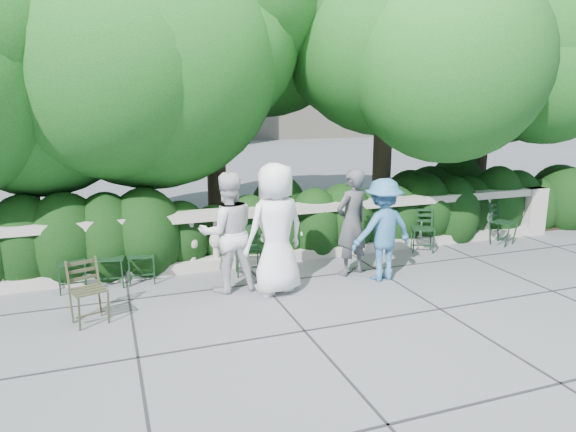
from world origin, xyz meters
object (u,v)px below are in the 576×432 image
object	(u,v)px
chair_f	(509,246)
chair_c	(111,289)
person_older_blue	(383,230)
person_woman_grey	(352,222)
person_casual_man	(228,232)
chair_a	(143,285)
person_businessman	(276,229)
chair_d	(249,277)
chair_e	(423,254)
chair_b	(74,294)
chair_weathered	(95,327)

from	to	relation	value
chair_f	chair_c	bearing A→B (deg)	154.23
chair_f	person_older_blue	world-z (taller)	person_older_blue
person_woman_grey	person_casual_man	distance (m)	2.05
chair_a	person_older_blue	bearing A→B (deg)	-10.00
person_woman_grey	person_casual_man	size ratio (longest dim) A/B	0.98
chair_a	person_businessman	bearing A→B (deg)	-22.00
person_older_blue	person_businessman	bearing A→B (deg)	-5.25
chair_d	chair_f	distance (m)	5.30
chair_e	person_businessman	world-z (taller)	person_businessman
chair_e	chair_c	bearing A→B (deg)	-154.48
chair_c	chair_e	xyz separation A→B (m)	(5.51, -0.05, 0.00)
chair_b	person_woman_grey	bearing A→B (deg)	-11.87
chair_f	person_woman_grey	xyz separation A→B (m)	(-3.68, -0.44, 0.88)
person_businessman	person_casual_man	bearing A→B (deg)	-42.01
chair_a	chair_b	world-z (taller)	same
chair_b	chair_c	xyz separation A→B (m)	(0.52, 0.02, 0.00)
chair_a	chair_weathered	size ratio (longest dim) A/B	1.00
chair_c	person_casual_man	world-z (taller)	person_casual_man
chair_d	chair_weathered	xyz separation A→B (m)	(-2.34, -1.13, 0.00)
chair_c	person_businessman	size ratio (longest dim) A/B	0.43
chair_a	chair_d	bearing A→B (deg)	-1.75
chair_a	chair_b	xyz separation A→B (m)	(-0.99, -0.02, 0.00)
chair_b	chair_f	bearing A→B (deg)	-5.15
person_businessman	person_woman_grey	world-z (taller)	person_businessman
chair_f	person_casual_man	distance (m)	5.81
chair_b	person_businessman	world-z (taller)	person_businessman
chair_f	chair_d	bearing A→B (deg)	155.90
chair_a	person_casual_man	world-z (taller)	person_casual_man
chair_b	person_casual_man	world-z (taller)	person_casual_man
person_casual_man	chair_c	bearing A→B (deg)	-20.81
person_woman_grey	person_casual_man	xyz separation A→B (m)	(-2.05, -0.03, 0.02)
chair_b	person_businessman	distance (m)	3.15
person_casual_man	person_older_blue	distance (m)	2.43
chair_f	chair_weathered	distance (m)	7.72
chair_b	chair_e	xyz separation A→B (m)	(6.03, -0.02, 0.00)
chair_f	chair_weathered	bearing A→B (deg)	164.18
chair_e	person_older_blue	xyz separation A→B (m)	(-1.43, -0.94, 0.81)
person_businessman	chair_d	bearing A→B (deg)	-89.49
person_casual_man	chair_b	bearing A→B (deg)	-15.65
chair_weathered	person_woman_grey	size ratio (longest dim) A/B	0.48
chair_a	person_businessman	world-z (taller)	person_businessman
chair_c	person_businessman	bearing A→B (deg)	-12.66
chair_c	chair_f	xyz separation A→B (m)	(7.41, -0.16, 0.00)
chair_a	chair_e	xyz separation A→B (m)	(5.05, -0.05, 0.00)
chair_f	person_older_blue	xyz separation A→B (m)	(-3.33, -0.82, 0.81)
chair_f	person_businessman	bearing A→B (deg)	164.34
chair_d	person_older_blue	world-z (taller)	person_older_blue
chair_b	chair_f	distance (m)	7.93
chair_c	person_businessman	distance (m)	2.69
chair_a	person_casual_man	bearing A→B (deg)	-22.06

